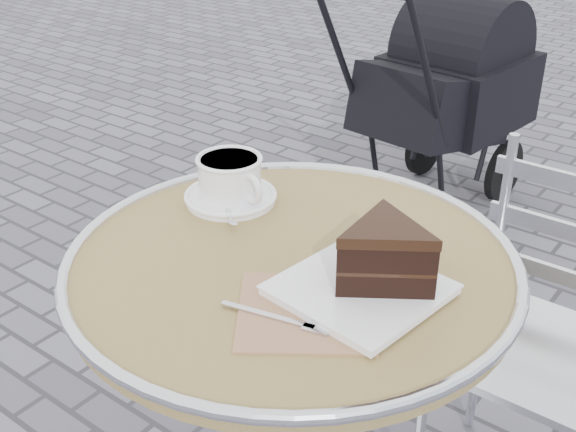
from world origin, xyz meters
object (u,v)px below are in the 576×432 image
Objects in this scene: cake_plate_set at (378,263)px; bistro_chair at (552,298)px; cappuccino_set at (231,182)px; cafe_table at (292,341)px; baby_stroller at (442,103)px.

cake_plate_set is 0.42× the size of bistro_chair.
bistro_chair is at bearing 53.07° from cappuccino_set.
cake_plate_set reaches higher than cafe_table.
cappuccino_set is 0.37m from cake_plate_set.
bistro_chair is (0.27, 0.51, -0.08)m from cafe_table.
cafe_table is 0.30m from cappuccino_set.
baby_stroller is (-0.32, 1.55, -0.35)m from cappuccino_set.
cake_plate_set is at bearing -3.34° from cappuccino_set.
baby_stroller is (-0.80, 1.13, -0.07)m from bistro_chair.
cafe_table is 0.94× the size of bistro_chair.
cappuccino_set reaches higher than bistro_chair.
baby_stroller reaches higher than cappuccino_set.
baby_stroller is at bearing 125.07° from bistro_chair.
cake_plate_set is (0.36, -0.10, 0.01)m from cappuccino_set.
bistro_chair reaches higher than cafe_table.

